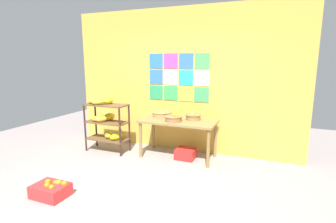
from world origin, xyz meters
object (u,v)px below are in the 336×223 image
at_px(fruit_basket_centre, 162,114).
at_px(orange_crate_foreground, 51,190).
at_px(fruit_basket_back_left, 193,116).
at_px(fruit_basket_back_right, 174,118).
at_px(banana_shelf_unit, 106,120).
at_px(display_table, 178,125).
at_px(produce_crate_under_table, 186,154).

distance_m(fruit_basket_centre, orange_crate_foreground, 2.46).
distance_m(fruit_basket_back_left, fruit_basket_back_right, 0.39).
xyz_separation_m(banana_shelf_unit, fruit_basket_centre, (1.08, 0.40, 0.15)).
distance_m(display_table, fruit_basket_back_left, 0.33).
relative_size(fruit_basket_back_left, fruit_basket_back_right, 0.91).
relative_size(fruit_basket_back_right, orange_crate_foreground, 0.71).
relative_size(fruit_basket_back_right, produce_crate_under_table, 0.93).
xyz_separation_m(produce_crate_under_table, orange_crate_foreground, (-1.26, -2.06, 0.00)).
relative_size(produce_crate_under_table, orange_crate_foreground, 0.76).
bearing_deg(banana_shelf_unit, produce_crate_under_table, 7.07).
height_order(banana_shelf_unit, fruit_basket_centre, banana_shelf_unit).
distance_m(fruit_basket_centre, produce_crate_under_table, 0.93).
bearing_deg(fruit_basket_back_left, fruit_basket_centre, 177.76).
height_order(fruit_basket_back_left, produce_crate_under_table, fruit_basket_back_left).
bearing_deg(fruit_basket_back_right, fruit_basket_back_left, 40.15).
distance_m(banana_shelf_unit, display_table, 1.51).
bearing_deg(produce_crate_under_table, orange_crate_foreground, -121.50).
distance_m(banana_shelf_unit, fruit_basket_back_left, 1.79).
xyz_separation_m(banana_shelf_unit, produce_crate_under_table, (1.66, 0.21, -0.55)).
relative_size(banana_shelf_unit, fruit_basket_centre, 2.81).
xyz_separation_m(fruit_basket_back_right, orange_crate_foreground, (-1.05, -1.98, -0.70)).
relative_size(display_table, produce_crate_under_table, 4.01).
xyz_separation_m(banana_shelf_unit, orange_crate_foreground, (0.40, -1.85, -0.55)).
distance_m(banana_shelf_unit, orange_crate_foreground, 1.98).
distance_m(display_table, fruit_basket_centre, 0.47).
relative_size(fruit_basket_centre, fruit_basket_back_left, 1.31).
bearing_deg(banana_shelf_unit, orange_crate_foreground, -77.88).
relative_size(display_table, fruit_basket_back_left, 4.76).
bearing_deg(fruit_basket_back_left, display_table, -149.64).
height_order(display_table, fruit_basket_back_left, fruit_basket_back_left).
height_order(banana_shelf_unit, fruit_basket_back_left, banana_shelf_unit).
bearing_deg(fruit_basket_back_left, produce_crate_under_table, -116.35).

